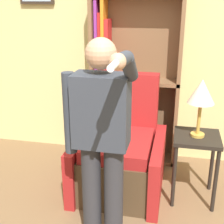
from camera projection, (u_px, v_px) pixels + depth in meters
name	position (u px, v px, depth m)	size (l,w,h in m)	color
wall_back	(153.00, 41.00, 3.52)	(8.00, 0.11, 2.80)	#DBCC84
bookcase	(126.00, 83.00, 3.59)	(1.01, 0.28, 1.95)	brown
armchair	(121.00, 155.00, 3.17)	(0.86, 0.93, 1.14)	#4C3823
person_standing	(101.00, 135.00, 2.27)	(0.54, 0.78, 1.61)	#2D2D33
side_table	(196.00, 149.00, 2.91)	(0.42, 0.42, 0.66)	black
table_lamp	(202.00, 93.00, 2.73)	(0.24, 0.24, 0.53)	gold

